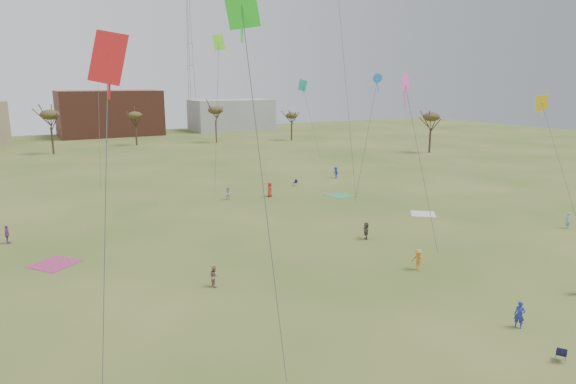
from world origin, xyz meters
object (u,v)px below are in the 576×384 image
camp_chair_center (561,357)px  radio_tower (190,65)px  camp_chair_right (295,184)px  flyer_near_right (520,315)px

camp_chair_center → radio_tower: bearing=-44.8°
camp_chair_right → flyer_near_right: bearing=-26.5°
flyer_near_right → camp_chair_center: size_ratio=1.92×
camp_chair_center → camp_chair_right: same height
camp_chair_right → radio_tower: radio_tower is taller
camp_chair_right → radio_tower: size_ratio=0.02×
camp_chair_center → camp_chair_right: size_ratio=1.00×
flyer_near_right → radio_tower: size_ratio=0.04×
flyer_near_right → camp_chair_right: 43.66m
camp_chair_center → flyer_near_right: bearing=-54.6°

